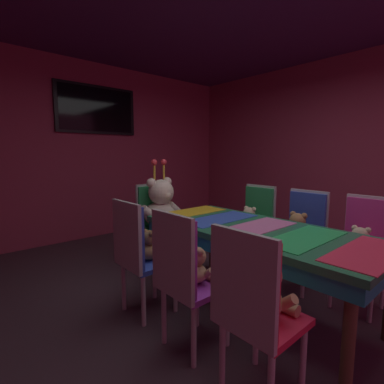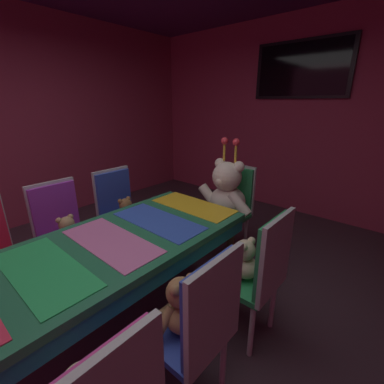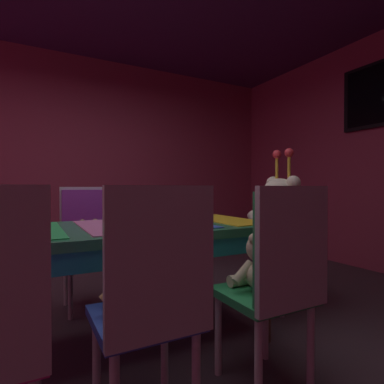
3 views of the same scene
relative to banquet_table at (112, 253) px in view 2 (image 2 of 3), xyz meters
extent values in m
plane|color=#3F2D38|center=(0.00, 0.00, -0.65)|extent=(7.90, 7.90, 0.00)
cube|color=#99334C|center=(0.00, 3.20, 0.75)|extent=(5.20, 0.12, 2.80)
cube|color=#26724C|center=(0.00, 0.00, 0.06)|extent=(0.90, 2.00, 0.05)
cube|color=teal|center=(0.00, 0.00, -0.01)|extent=(0.88, 1.96, 0.10)
cylinder|color=#4C3826|center=(0.38, 0.90, -0.31)|extent=(0.07, 0.07, 0.69)
cylinder|color=#4C3826|center=(-0.38, 0.90, -0.31)|extent=(0.07, 0.07, 0.69)
cube|color=green|center=(0.00, -0.42, 0.09)|extent=(0.77, 0.32, 0.01)
cube|color=pink|center=(0.00, 0.00, 0.09)|extent=(0.77, 0.32, 0.01)
cube|color=blue|center=(0.00, 0.42, 0.09)|extent=(0.77, 0.32, 0.01)
cube|color=yellow|center=(0.00, 0.85, 0.09)|extent=(0.77, 0.32, 0.01)
cylinder|color=#B2B2B7|center=(-0.54, -0.41, -0.44)|extent=(0.04, 0.04, 0.42)
cylinder|color=#B2B2B7|center=(-0.86, -0.41, -0.44)|extent=(0.04, 0.04, 0.42)
cylinder|color=tan|center=(-0.66, -0.46, -0.09)|extent=(0.06, 0.14, 0.13)
cylinder|color=tan|center=(-0.57, -0.51, -0.16)|extent=(0.07, 0.15, 0.07)
cube|color=purple|center=(-0.70, 0.00, -0.21)|extent=(0.40, 0.40, 0.04)
cube|color=purple|center=(-0.88, 0.00, 0.06)|extent=(0.05, 0.38, 0.50)
cube|color=#B2B2B7|center=(-0.90, 0.00, 0.06)|extent=(0.03, 0.41, 0.55)
cylinder|color=#B2B2B7|center=(-0.54, 0.16, -0.44)|extent=(0.04, 0.04, 0.42)
cylinder|color=#B2B2B7|center=(-0.54, -0.16, -0.44)|extent=(0.04, 0.04, 0.42)
cylinder|color=#B2B2B7|center=(-0.86, 0.16, -0.44)|extent=(0.04, 0.04, 0.42)
cylinder|color=#B2B2B7|center=(-0.86, -0.16, -0.44)|extent=(0.04, 0.04, 0.42)
ellipsoid|color=tan|center=(-0.70, 0.00, -0.12)|extent=(0.16, 0.16, 0.13)
sphere|color=tan|center=(-0.69, 0.00, 0.00)|extent=(0.13, 0.13, 0.13)
sphere|color=tan|center=(-0.64, 0.00, -0.01)|extent=(0.05, 0.05, 0.05)
sphere|color=tan|center=(-0.70, 0.05, 0.05)|extent=(0.05, 0.05, 0.05)
sphere|color=tan|center=(-0.70, -0.05, 0.05)|extent=(0.05, 0.05, 0.05)
cylinder|color=tan|center=(-0.67, 0.08, -0.11)|extent=(0.05, 0.12, 0.11)
cylinder|color=tan|center=(-0.67, -0.08, -0.11)|extent=(0.05, 0.12, 0.11)
cylinder|color=tan|center=(-0.59, 0.04, -0.16)|extent=(0.06, 0.12, 0.06)
cylinder|color=tan|center=(-0.59, -0.05, -0.16)|extent=(0.06, 0.12, 0.06)
cube|color=#2D47B2|center=(-0.70, 0.60, -0.21)|extent=(0.40, 0.40, 0.04)
cube|color=#2D47B2|center=(-0.88, 0.60, 0.06)|extent=(0.05, 0.38, 0.50)
cube|color=#B2B2B7|center=(-0.90, 0.60, 0.06)|extent=(0.03, 0.41, 0.55)
cylinder|color=#B2B2B7|center=(-0.54, 0.76, -0.44)|extent=(0.04, 0.04, 0.42)
cylinder|color=#B2B2B7|center=(-0.54, 0.44, -0.44)|extent=(0.04, 0.04, 0.42)
cylinder|color=#B2B2B7|center=(-0.86, 0.76, -0.44)|extent=(0.04, 0.04, 0.42)
cylinder|color=#B2B2B7|center=(-0.86, 0.44, -0.44)|extent=(0.04, 0.04, 0.42)
ellipsoid|color=olive|center=(-0.70, 0.60, -0.12)|extent=(0.16, 0.16, 0.13)
sphere|color=olive|center=(-0.68, 0.60, 0.00)|extent=(0.13, 0.13, 0.13)
sphere|color=#AE7747|center=(-0.64, 0.60, -0.01)|extent=(0.05, 0.05, 0.05)
sphere|color=olive|center=(-0.70, 0.64, 0.05)|extent=(0.05, 0.05, 0.05)
sphere|color=olive|center=(-0.70, 0.55, 0.05)|extent=(0.05, 0.05, 0.05)
cylinder|color=olive|center=(-0.66, 0.68, -0.11)|extent=(0.05, 0.12, 0.11)
cylinder|color=olive|center=(-0.66, 0.51, -0.11)|extent=(0.05, 0.12, 0.11)
cylinder|color=olive|center=(-0.59, 0.64, -0.16)|extent=(0.06, 0.12, 0.06)
cylinder|color=olive|center=(-0.59, 0.55, -0.16)|extent=(0.06, 0.12, 0.06)
sphere|color=beige|center=(0.69, -0.58, 0.01)|extent=(0.14, 0.14, 0.14)
sphere|color=#FDDCAD|center=(0.64, -0.58, 0.00)|extent=(0.05, 0.05, 0.05)
sphere|color=beige|center=(0.70, -0.52, 0.06)|extent=(0.05, 0.05, 0.05)
cylinder|color=beige|center=(0.67, -0.49, -0.10)|extent=(0.05, 0.12, 0.12)
cube|color=#2D47B2|center=(0.68, -0.01, -0.21)|extent=(0.40, 0.40, 0.04)
cube|color=#2D47B2|center=(0.86, -0.01, 0.06)|extent=(0.05, 0.38, 0.50)
cube|color=#B2B2B7|center=(0.88, -0.01, 0.06)|extent=(0.03, 0.41, 0.55)
cylinder|color=#B2B2B7|center=(0.84, 0.15, -0.44)|extent=(0.04, 0.04, 0.42)
cylinder|color=#B2B2B7|center=(0.52, 0.15, -0.44)|extent=(0.04, 0.04, 0.42)
cylinder|color=#B2B2B7|center=(0.52, -0.17, -0.44)|extent=(0.04, 0.04, 0.42)
ellipsoid|color=#9E7247|center=(0.68, -0.01, -0.10)|extent=(0.20, 0.20, 0.16)
sphere|color=#9E7247|center=(0.66, -0.01, 0.04)|extent=(0.16, 0.16, 0.16)
sphere|color=tan|center=(0.60, -0.01, 0.03)|extent=(0.06, 0.06, 0.06)
sphere|color=#9E7247|center=(0.68, -0.07, 0.10)|extent=(0.06, 0.06, 0.06)
sphere|color=#9E7247|center=(0.68, 0.05, 0.10)|extent=(0.06, 0.06, 0.06)
cylinder|color=#9E7247|center=(0.64, -0.11, -0.09)|extent=(0.06, 0.14, 0.13)
cylinder|color=#9E7247|center=(0.64, 0.09, -0.09)|extent=(0.06, 0.14, 0.13)
cylinder|color=#9E7247|center=(0.55, -0.07, -0.16)|extent=(0.07, 0.15, 0.07)
cylinder|color=#9E7247|center=(0.55, 0.04, -0.16)|extent=(0.07, 0.15, 0.07)
cube|color=#268C4C|center=(0.70, 0.60, -0.21)|extent=(0.40, 0.40, 0.04)
cube|color=#268C4C|center=(0.88, 0.60, 0.06)|extent=(0.05, 0.38, 0.50)
cube|color=#B2B2B7|center=(0.90, 0.60, 0.06)|extent=(0.03, 0.41, 0.55)
cylinder|color=#B2B2B7|center=(0.86, 0.76, -0.44)|extent=(0.04, 0.04, 0.42)
cylinder|color=#B2B2B7|center=(0.86, 0.44, -0.44)|extent=(0.04, 0.04, 0.42)
cylinder|color=#B2B2B7|center=(0.54, 0.76, -0.44)|extent=(0.04, 0.04, 0.42)
cylinder|color=#B2B2B7|center=(0.54, 0.44, -0.44)|extent=(0.04, 0.04, 0.42)
ellipsoid|color=beige|center=(0.70, 0.60, -0.11)|extent=(0.18, 0.18, 0.15)
sphere|color=beige|center=(0.68, 0.60, 0.02)|extent=(0.15, 0.15, 0.15)
sphere|color=#FDDCAD|center=(0.63, 0.60, 0.01)|extent=(0.05, 0.05, 0.05)
sphere|color=beige|center=(0.70, 0.55, 0.07)|extent=(0.05, 0.05, 0.05)
sphere|color=beige|center=(0.70, 0.66, 0.07)|extent=(0.05, 0.05, 0.05)
cylinder|color=beige|center=(0.66, 0.51, -0.10)|extent=(0.05, 0.13, 0.12)
cylinder|color=beige|center=(0.66, 0.69, -0.10)|extent=(0.05, 0.13, 0.12)
cylinder|color=beige|center=(0.58, 0.55, -0.16)|extent=(0.06, 0.14, 0.06)
cylinder|color=beige|center=(0.58, 0.65, -0.16)|extent=(0.06, 0.14, 0.06)
cube|color=#268C4C|center=(0.00, 1.42, -0.21)|extent=(0.40, 0.40, 0.04)
cube|color=#268C4C|center=(0.00, 1.60, 0.06)|extent=(0.38, 0.05, 0.50)
cube|color=#B2B2B7|center=(0.00, 1.62, 0.06)|extent=(0.41, 0.03, 0.55)
cylinder|color=#B2B2B7|center=(0.16, 1.58, -0.44)|extent=(0.04, 0.04, 0.42)
cylinder|color=#B2B2B7|center=(0.16, 1.26, -0.44)|extent=(0.04, 0.04, 0.42)
cylinder|color=#B2B2B7|center=(-0.16, 1.58, -0.44)|extent=(0.04, 0.04, 0.42)
cylinder|color=#B2B2B7|center=(-0.16, 1.26, -0.44)|extent=(0.04, 0.04, 0.42)
ellipsoid|color=silver|center=(0.00, 1.42, -0.02)|extent=(0.38, 0.38, 0.31)
sphere|color=silver|center=(0.00, 1.39, 0.25)|extent=(0.31, 0.31, 0.31)
sphere|color=white|center=(0.00, 1.28, 0.23)|extent=(0.11, 0.11, 0.11)
sphere|color=silver|center=(0.11, 1.42, 0.36)|extent=(0.11, 0.11, 0.11)
sphere|color=silver|center=(-0.11, 1.42, 0.36)|extent=(0.11, 0.11, 0.11)
cylinder|color=silver|center=(0.19, 1.34, 0.01)|extent=(0.27, 0.11, 0.25)
cylinder|color=silver|center=(-0.19, 1.34, 0.01)|extent=(0.27, 0.11, 0.25)
cylinder|color=silver|center=(0.10, 1.17, -0.13)|extent=(0.28, 0.13, 0.13)
cylinder|color=silver|center=(-0.10, 1.17, -0.13)|extent=(0.28, 0.13, 0.13)
cylinder|color=gold|center=(0.07, 1.42, 0.50)|extent=(0.02, 0.02, 0.20)
sphere|color=#E5333F|center=(0.07, 1.42, 0.61)|extent=(0.07, 0.07, 0.07)
cylinder|color=gold|center=(-0.07, 1.42, 0.50)|extent=(0.02, 0.02, 0.20)
sphere|color=#E5333F|center=(-0.07, 1.42, 0.61)|extent=(0.07, 0.07, 0.07)
cube|color=black|center=(0.00, 3.11, 1.40)|extent=(1.29, 0.05, 0.75)
cube|color=black|center=(0.00, 3.08, 1.40)|extent=(1.19, 0.01, 0.67)
camera|label=1|loc=(-1.99, -1.43, 0.71)|focal=27.09mm
camera|label=2|loc=(1.43, -0.82, 0.98)|focal=24.48mm
camera|label=3|loc=(1.89, -0.43, 0.32)|focal=28.76mm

